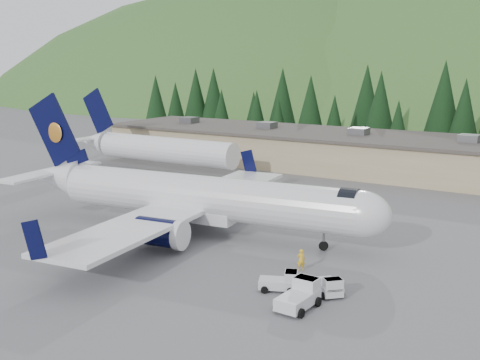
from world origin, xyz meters
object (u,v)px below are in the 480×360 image
baggage_tug_c (300,295)px  baggage_tug_b (330,286)px  airliner (194,198)px  terminal_building (326,149)px  ramp_worker (301,260)px  second_airliner (151,147)px  baggage_tug_a (282,282)px

baggage_tug_c → baggage_tug_b: bearing=-11.9°
airliner → baggage_tug_b: (16.58, -7.29, -2.68)m
baggage_tug_b → terminal_building: (-20.50, 45.42, 2.00)m
airliner → ramp_worker: size_ratio=22.32×
baggage_tug_b → baggage_tug_c: bearing=-59.4°
baggage_tug_c → terminal_building: 52.20m
second_airliner → baggage_tug_a: second_airliner is taller
baggage_tug_b → ramp_worker: size_ratio=1.65×
airliner → baggage_tug_c: airliner is taller
baggage_tug_b → baggage_tug_c: baggage_tug_c is taller
baggage_tug_a → baggage_tug_b: size_ratio=1.07×
baggage_tug_c → terminal_building: terminal_building is taller
second_airliner → terminal_building: second_airliner is taller
terminal_building → baggage_tug_a: bearing=-69.5°
baggage_tug_a → ramp_worker: size_ratio=1.76×
baggage_tug_b → terminal_building: terminal_building is taller
airliner → second_airliner: 32.52m
terminal_building → airliner: bearing=-84.1°
second_airliner → baggage_tug_c: 51.18m
baggage_tug_a → terminal_building: 49.59m
airliner → terminal_building: 38.33m
terminal_building → second_airliner: bearing=-141.2°
second_airliner → ramp_worker: bearing=-35.5°
baggage_tug_a → baggage_tug_c: bearing=-62.7°
baggage_tug_b → airliner: bearing=-157.8°
airliner → terminal_building: size_ratio=0.53×
second_airliner → terminal_building: 25.55m
second_airliner → baggage_tug_a: size_ratio=9.31×
baggage_tug_a → terminal_building: terminal_building is taller
second_airliner → ramp_worker: 45.03m
airliner → baggage_tug_a: (13.46, -8.28, -2.67)m
baggage_tug_b → terminal_building: bearing=160.3°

